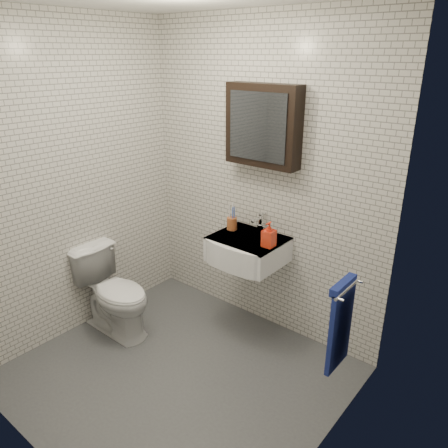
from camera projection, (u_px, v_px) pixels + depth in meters
The scene contains 9 objects.
ground at pixel (178, 374), 3.20m from camera, with size 2.20×2.00×0.01m, color #4A4C51.
room_shell at pixel (169, 182), 2.67m from camera, with size 2.22×2.02×2.51m.
washbasin at pixel (245, 250), 3.43m from camera, with size 0.55×0.50×0.20m.
faucet at pixel (260, 224), 3.51m from camera, with size 0.06×0.20×0.15m.
mirror_cabinet at pixel (263, 126), 3.22m from camera, with size 0.60×0.15×0.60m.
towel_rail at pixel (341, 321), 2.57m from camera, with size 0.09×0.30×0.58m.
toothbrush_cup at pixel (232, 223), 3.56m from camera, with size 0.10×0.10×0.23m.
soap_bottle at pixel (269, 234), 3.23m from camera, with size 0.09×0.09×0.19m, color orange.
toilet at pixel (114, 292), 3.60m from camera, with size 0.40×0.71×0.72m, color white.
Camera 1 is at (1.90, -1.77, 2.21)m, focal length 35.00 mm.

